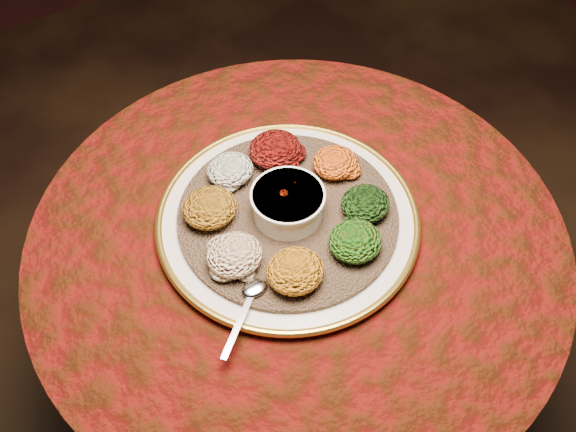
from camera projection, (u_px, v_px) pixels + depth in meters
table at (297, 286)px, 1.28m from camera, size 0.96×0.96×0.73m
platter at (288, 219)px, 1.14m from camera, size 0.58×0.58×0.02m
injera at (288, 215)px, 1.13m from camera, size 0.52×0.52×0.01m
stew_bowl at (288, 202)px, 1.10m from camera, size 0.13×0.13×0.05m
spoon at (252, 294)px, 1.02m from camera, size 0.13×0.10×0.01m
portion_ayib at (230, 170)px, 1.16m from camera, size 0.09×0.08×0.04m
portion_kitfo at (275, 149)px, 1.19m from camera, size 0.10×0.09×0.05m
portion_tikil at (335, 162)px, 1.17m from camera, size 0.08×0.08×0.04m
portion_gomen at (365, 204)px, 1.11m from camera, size 0.09×0.08×0.04m
portion_mixveg at (355, 241)px, 1.06m from camera, size 0.09×0.09×0.04m
portion_kik at (295, 271)px, 1.03m from camera, size 0.10×0.09×0.05m
portion_timatim at (234, 255)px, 1.05m from camera, size 0.09×0.09×0.05m
portion_shiro at (210, 208)px, 1.11m from camera, size 0.10×0.09×0.05m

